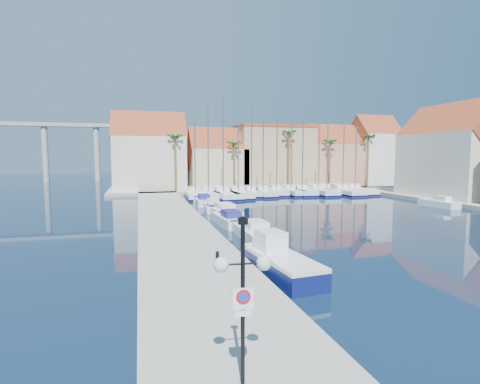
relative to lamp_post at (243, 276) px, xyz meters
name	(u,v)px	position (x,y,z in m)	size (l,w,h in m)	color
ground	(340,259)	(9.39, 11.32, -3.34)	(260.00, 260.00, 0.00)	black
quay_west	(173,224)	(0.39, 24.82, -3.09)	(6.00, 77.00, 0.50)	gray
shore_north	(257,188)	(19.39, 59.32, -3.09)	(54.00, 16.00, 0.50)	gray
lamp_post	(243,276)	(0.00, 0.00, 0.00)	(1.47, 0.49, 4.33)	black
bollard	(217,256)	(1.68, 11.28, -2.59)	(0.20, 0.20, 0.51)	black
fishing_boat	(279,261)	(4.65, 9.49, -2.62)	(2.69, 6.38, 2.17)	#0E1754
motorboat_west_0	(253,231)	(6.05, 18.61, -2.83)	(2.14, 6.67, 1.40)	white
motorboat_west_1	(229,219)	(5.54, 24.43, -2.83)	(2.29, 6.24, 1.40)	white
motorboat_west_2	(223,211)	(6.15, 29.67, -2.83)	(2.56, 7.41, 1.40)	white
motorboat_west_3	(213,206)	(5.75, 33.68, -2.83)	(2.26, 5.69, 1.40)	white
motorboat_west_4	(203,200)	(5.63, 39.44, -2.83)	(2.25, 6.17, 1.40)	white
motorboat_west_5	(200,196)	(5.93, 44.39, -2.83)	(2.68, 7.22, 1.40)	white
motorboat_east_1	(439,203)	(33.39, 29.15, -2.83)	(1.91, 5.20, 1.40)	white
sailboat_0	(195,194)	(5.69, 47.35, -2.78)	(3.19, 10.42, 11.26)	white
sailboat_1	(208,193)	(7.77, 47.82, -2.73)	(3.11, 10.15, 14.48)	white
sailboat_2	(222,193)	(9.82, 46.96, -2.76)	(3.85, 12.16, 14.93)	white
sailboat_3	(237,193)	(12.26, 47.08, -2.78)	(3.45, 11.26, 11.32)	white
sailboat_4	(251,192)	(14.60, 47.61, -2.68)	(2.74, 8.29, 14.34)	white
sailboat_5	(262,192)	(16.37, 47.37, -2.74)	(2.34, 8.79, 12.49)	white
sailboat_6	(276,191)	(19.02, 48.17, -2.73)	(2.87, 8.32, 12.05)	white
sailboat_7	(290,191)	(21.27, 47.72, -2.75)	(2.49, 8.81, 11.32)	white
sailboat_8	(301,191)	(23.23, 47.64, -2.76)	(3.30, 9.64, 12.02)	white
sailboat_9	(317,191)	(25.92, 47.42, -2.77)	(3.04, 10.63, 12.27)	white
sailboat_10	(325,190)	(27.86, 48.07, -2.72)	(2.33, 8.17, 12.56)	white
sailboat_11	(340,191)	(29.99, 46.83, -2.77)	(3.12, 11.30, 12.57)	white
sailboat_12	(353,190)	(32.68, 47.40, -2.78)	(3.06, 11.17, 11.27)	white
building_0	(149,155)	(-0.61, 58.32, 3.18)	(12.30, 9.00, 13.50)	beige
building_1	(217,162)	(11.39, 58.32, 1.96)	(10.30, 8.00, 11.00)	tan
building_2	(272,156)	(22.39, 59.32, 2.92)	(14.20, 10.20, 11.50)	tan
building_3	(331,158)	(34.39, 58.32, 2.52)	(10.30, 8.00, 12.00)	tan
building_4	(374,153)	(43.39, 57.32, 3.62)	(8.30, 8.00, 14.00)	white
building_6	(454,154)	(41.39, 35.32, 3.18)	(9.00, 14.30, 13.50)	beige
palm_0	(175,139)	(3.39, 53.32, 5.74)	(2.60, 2.60, 10.15)	brown
palm_1	(234,145)	(13.39, 53.32, 4.79)	(2.60, 2.60, 9.15)	brown
palm_2	(289,135)	(23.39, 53.32, 6.68)	(2.60, 2.60, 11.15)	brown
palm_3	(330,143)	(31.39, 53.32, 5.27)	(2.60, 2.60, 9.65)	brown
palm_4	(368,139)	(39.39, 53.32, 6.21)	(2.60, 2.60, 10.65)	brown
viaduct	(22,140)	(-29.69, 93.32, 6.91)	(48.00, 2.20, 14.45)	#9E9E99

